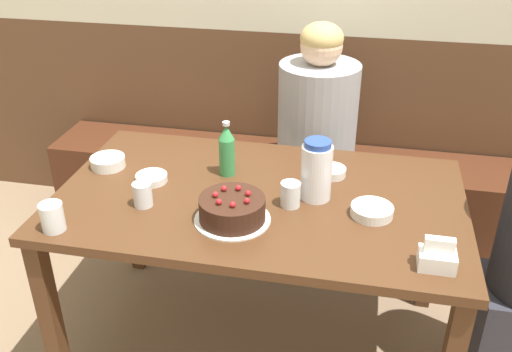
# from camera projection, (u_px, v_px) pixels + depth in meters

# --- Properties ---
(ground_plane) EXTENTS (12.00, 12.00, 0.00)m
(ground_plane) POSITION_uv_depth(u_px,v_px,m) (259.00, 340.00, 2.43)
(ground_plane) COLOR #846B51
(bench_seat) EXTENTS (2.53, 0.38, 0.48)m
(bench_seat) POSITION_uv_depth(u_px,v_px,m) (290.00, 195.00, 3.03)
(bench_seat) COLOR #472314
(bench_seat) RESTS_ON ground_plane
(dining_table) EXTENTS (1.48, 0.87, 0.72)m
(dining_table) POSITION_uv_depth(u_px,v_px,m) (259.00, 214.00, 2.13)
(dining_table) COLOR #4C2D19
(dining_table) RESTS_ON ground_plane
(birthday_cake) EXTENTS (0.26, 0.26, 0.11)m
(birthday_cake) POSITION_uv_depth(u_px,v_px,m) (232.00, 209.00, 1.92)
(birthday_cake) COLOR white
(birthday_cake) RESTS_ON dining_table
(water_pitcher) EXTENTS (0.11, 0.11, 0.23)m
(water_pitcher) POSITION_uv_depth(u_px,v_px,m) (316.00, 171.00, 2.02)
(water_pitcher) COLOR white
(water_pitcher) RESTS_ON dining_table
(soju_bottle) EXTENTS (0.06, 0.06, 0.22)m
(soju_bottle) POSITION_uv_depth(u_px,v_px,m) (227.00, 150.00, 2.18)
(soju_bottle) COLOR #388E4C
(soju_bottle) RESTS_ON dining_table
(napkin_holder) EXTENTS (0.11, 0.08, 0.11)m
(napkin_holder) POSITION_uv_depth(u_px,v_px,m) (437.00, 257.00, 1.69)
(napkin_holder) COLOR white
(napkin_holder) RESTS_ON dining_table
(bowl_soup_white) EXTENTS (0.15, 0.15, 0.04)m
(bowl_soup_white) POSITION_uv_depth(u_px,v_px,m) (372.00, 211.00, 1.96)
(bowl_soup_white) COLOR white
(bowl_soup_white) RESTS_ON dining_table
(bowl_rice_small) EXTENTS (0.14, 0.14, 0.04)m
(bowl_rice_small) POSITION_uv_depth(u_px,v_px,m) (108.00, 162.00, 2.27)
(bowl_rice_small) COLOR white
(bowl_rice_small) RESTS_ON dining_table
(bowl_side_dish) EXTENTS (0.11, 0.11, 0.03)m
(bowl_side_dish) POSITION_uv_depth(u_px,v_px,m) (331.00, 172.00, 2.21)
(bowl_side_dish) COLOR white
(bowl_side_dish) RESTS_ON dining_table
(bowl_sauce_shallow) EXTENTS (0.12, 0.12, 0.03)m
(bowl_sauce_shallow) POSITION_uv_depth(u_px,v_px,m) (152.00, 178.00, 2.17)
(bowl_sauce_shallow) COLOR white
(bowl_sauce_shallow) RESTS_ON dining_table
(glass_water_tall) EXTENTS (0.08, 0.08, 0.10)m
(glass_water_tall) POSITION_uv_depth(u_px,v_px,m) (52.00, 217.00, 1.87)
(glass_water_tall) COLOR silver
(glass_water_tall) RESTS_ON dining_table
(glass_tumbler_short) EXTENTS (0.07, 0.07, 0.09)m
(glass_tumbler_short) POSITION_uv_depth(u_px,v_px,m) (290.00, 194.00, 2.00)
(glass_tumbler_short) COLOR silver
(glass_tumbler_short) RESTS_ON dining_table
(glass_shot_small) EXTENTS (0.07, 0.07, 0.09)m
(glass_shot_small) POSITION_uv_depth(u_px,v_px,m) (143.00, 194.00, 2.00)
(glass_shot_small) COLOR silver
(glass_shot_small) RESTS_ON dining_table
(person_pale_blue_shirt) EXTENTS (0.37, 0.37, 1.19)m
(person_pale_blue_shirt) POSITION_uv_depth(u_px,v_px,m) (316.00, 149.00, 2.73)
(person_pale_blue_shirt) COLOR #33333D
(person_pale_blue_shirt) RESTS_ON ground_plane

